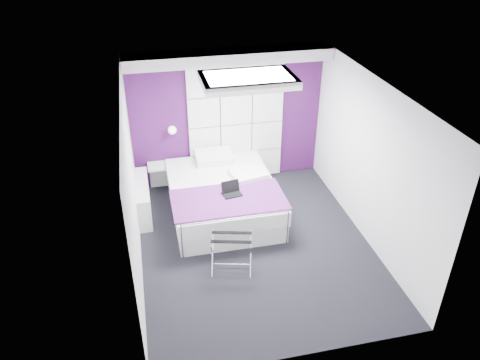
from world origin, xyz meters
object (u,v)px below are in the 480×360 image
object	(u,v)px
wall_lamp	(172,129)
nightstand	(159,166)
luggage_rack	(232,252)
laptop	(232,191)
radiator	(143,199)
bed	(222,196)

from	to	relation	value
wall_lamp	nightstand	bearing A→B (deg)	-172.24
luggage_rack	wall_lamp	bearing A→B (deg)	117.13
laptop	radiator	bearing A→B (deg)	145.32
wall_lamp	bed	xyz separation A→B (m)	(0.71, -1.02, -0.89)
laptop	luggage_rack	bearing A→B (deg)	-111.10
wall_lamp	luggage_rack	size ratio (longest dim) A/B	0.26
bed	nightstand	world-z (taller)	bed
wall_lamp	bed	distance (m)	1.53
bed	radiator	bearing A→B (deg)	169.03
radiator	bed	bearing A→B (deg)	-10.97
radiator	laptop	xyz separation A→B (m)	(1.44, -0.68, 0.38)
bed	laptop	world-z (taller)	laptop
luggage_rack	nightstand	bearing A→B (deg)	123.60
wall_lamp	nightstand	distance (m)	0.76
luggage_rack	laptop	distance (m)	1.16
nightstand	laptop	xyz separation A→B (m)	(1.09, -1.40, 0.16)
wall_lamp	radiator	xyz separation A→B (m)	(-0.64, -0.76, -0.92)
radiator	laptop	distance (m)	1.63
nightstand	bed	bearing A→B (deg)	-44.26
wall_lamp	laptop	bearing A→B (deg)	-61.10
radiator	bed	xyz separation A→B (m)	(1.35, -0.26, 0.03)
nightstand	radiator	bearing A→B (deg)	-115.71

